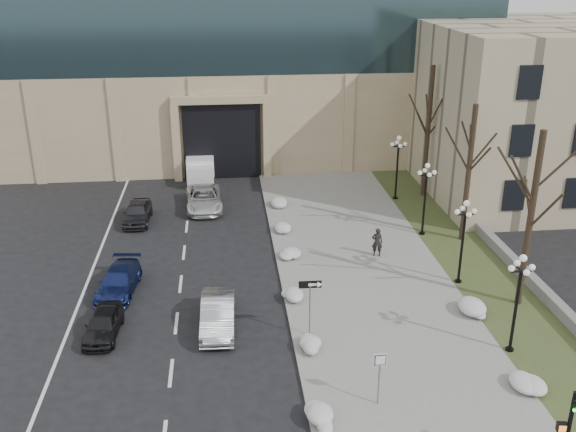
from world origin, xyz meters
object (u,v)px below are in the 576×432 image
at_px(lamppost_a, 518,291).
at_px(car_a, 103,324).
at_px(box_truck, 201,166).
at_px(one_way_sign, 314,291).
at_px(lamppost_b, 464,231).
at_px(pedestrian, 377,242).
at_px(car_d, 204,199).
at_px(car_c, 118,281).
at_px(lamppost_c, 426,189).
at_px(lamppost_d, 398,159).
at_px(keep_sign, 380,368).
at_px(car_b, 218,314).
at_px(car_e, 137,212).

bearing_deg(lamppost_a, car_a, 169.69).
bearing_deg(box_truck, one_way_sign, -77.75).
bearing_deg(lamppost_b, pedestrian, 134.69).
bearing_deg(car_d, one_way_sign, -76.07).
bearing_deg(car_c, lamppost_a, -16.34).
bearing_deg(car_d, lamppost_c, -27.55).
bearing_deg(lamppost_d, keep_sign, -106.51).
height_order(car_d, pedestrian, pedestrian).
bearing_deg(lamppost_b, car_c, 177.03).
height_order(car_b, lamppost_c, lamppost_c).
height_order(car_a, lamppost_d, lamppost_d).
relative_size(lamppost_a, lamppost_d, 1.00).
height_order(car_a, box_truck, box_truck).
height_order(car_d, lamppost_d, lamppost_d).
height_order(box_truck, lamppost_b, lamppost_b).
bearing_deg(car_b, lamppost_d, 53.33).
distance_m(one_way_sign, lamppost_c, 13.79).
distance_m(car_b, keep_sign, 8.91).
distance_m(keep_sign, lamppost_d, 23.52).
height_order(pedestrian, lamppost_d, lamppost_d).
relative_size(lamppost_c, lamppost_d, 1.00).
xyz_separation_m(one_way_sign, lamppost_c, (8.46, 10.87, 0.69)).
xyz_separation_m(box_truck, lamppost_a, (14.07, -26.10, 2.14)).
height_order(one_way_sign, lamppost_c, lamppost_c).
bearing_deg(car_a, lamppost_c, 31.54).
height_order(car_c, car_d, car_d).
bearing_deg(car_c, keep_sign, -36.68).
bearing_deg(car_a, car_d, 78.03).
height_order(box_truck, lamppost_d, lamppost_d).
relative_size(car_e, one_way_sign, 1.40).
bearing_deg(one_way_sign, keep_sign, -69.73).
xyz_separation_m(car_a, lamppost_c, (18.04, 9.72, 2.47)).
relative_size(car_d, pedestrian, 3.00).
relative_size(car_e, box_truck, 0.67).
relative_size(car_b, lamppost_b, 0.93).
height_order(car_d, one_way_sign, one_way_sign).
relative_size(car_d, lamppost_c, 1.09).
xyz_separation_m(car_c, keep_sign, (11.25, -10.44, 1.12)).
distance_m(car_a, car_c, 4.15).
distance_m(car_b, car_d, 15.87).
xyz_separation_m(car_c, lamppost_a, (17.92, -7.43, 2.44)).
relative_size(box_truck, keep_sign, 2.55).
relative_size(one_way_sign, lamppost_a, 0.61).
height_order(car_c, box_truck, box_truck).
bearing_deg(car_e, box_truck, 67.71).
bearing_deg(car_e, lamppost_a, -42.01).
bearing_deg(car_a, pedestrian, 28.63).
bearing_deg(box_truck, lamppost_d, -26.06).
height_order(car_b, one_way_sign, one_way_sign).
relative_size(car_a, one_way_sign, 1.24).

